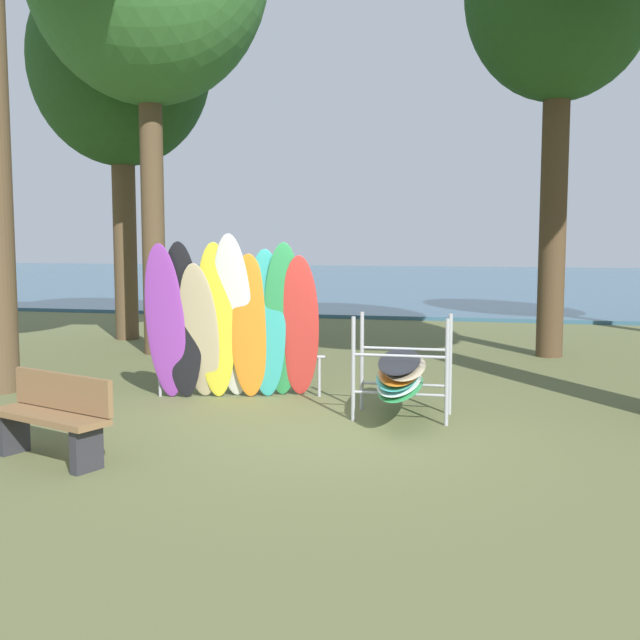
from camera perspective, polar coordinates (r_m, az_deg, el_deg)
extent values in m
plane|color=#60663D|center=(9.07, 1.14, -7.86)|extent=(80.00, 80.00, 0.00)
cube|color=#38607A|center=(38.62, 10.16, 2.80)|extent=(80.00, 36.00, 0.10)
cylinder|color=brown|center=(14.94, -12.09, 8.52)|extent=(0.42, 0.42, 5.72)
cylinder|color=#4C3823|center=(14.87, 16.62, 7.88)|extent=(0.48, 0.48, 5.44)
cylinder|color=brown|center=(17.23, -14.02, 6.32)|extent=(0.49, 0.49, 4.63)
ellipsoid|color=#234C1E|center=(17.61, -14.32, 17.79)|extent=(3.75, 3.75, 4.31)
ellipsoid|color=purple|center=(10.56, -11.20, -0.19)|extent=(0.60, 0.65, 2.11)
ellipsoid|color=black|center=(10.53, -10.00, -0.11)|extent=(0.61, 0.59, 2.13)
ellipsoid|color=#C6B289|center=(10.52, -8.78, -0.85)|extent=(0.60, 0.69, 1.86)
ellipsoid|color=yellow|center=(10.49, -7.58, -0.12)|extent=(0.63, 0.63, 2.12)
ellipsoid|color=white|center=(10.47, -6.37, 0.19)|extent=(0.63, 0.76, 2.24)
ellipsoid|color=orange|center=(10.47, -5.15, -0.51)|extent=(0.62, 0.58, 1.97)
ellipsoid|color=#38B2AD|center=(10.47, -3.93, -0.34)|extent=(0.61, 0.58, 2.03)
ellipsoid|color=#339E56|center=(10.46, -2.71, -0.09)|extent=(0.70, 0.81, 2.12)
ellipsoid|color=red|center=(10.48, -1.50, -0.54)|extent=(0.65, 0.74, 1.96)
cylinder|color=#9EA0A5|center=(10.99, -11.58, -4.06)|extent=(0.04, 0.04, 0.55)
cylinder|color=#9EA0A5|center=(10.77, -0.06, -4.15)|extent=(0.04, 0.04, 0.55)
cylinder|color=#9EA0A5|center=(10.78, -5.89, -2.69)|extent=(2.30, 0.56, 0.04)
cylinder|color=#9EA0A5|center=(9.31, 2.44, -3.58)|extent=(0.05, 0.05, 1.25)
cylinder|color=#9EA0A5|center=(9.18, 9.22, -3.79)|extent=(0.05, 0.05, 1.25)
cylinder|color=#9EA0A5|center=(9.89, 3.06, -3.01)|extent=(0.05, 0.05, 1.25)
cylinder|color=#9EA0A5|center=(9.77, 9.44, -3.20)|extent=(0.05, 0.05, 1.25)
cylinder|color=#9EA0A5|center=(9.28, 5.78, -5.37)|extent=(1.10, 0.04, 0.04)
cylinder|color=#9EA0A5|center=(9.20, 5.81, -2.62)|extent=(1.10, 0.04, 0.04)
cylinder|color=#9EA0A5|center=(9.87, 6.21, -4.69)|extent=(1.10, 0.04, 0.04)
cylinder|color=#9EA0A5|center=(9.79, 6.24, -2.10)|extent=(1.10, 0.04, 0.04)
ellipsoid|color=#339E56|center=(9.56, 5.94, -4.73)|extent=(0.53, 2.11, 0.06)
ellipsoid|color=white|center=(9.56, 5.83, -4.37)|extent=(0.56, 2.11, 0.06)
ellipsoid|color=#38B2AD|center=(9.55, 5.69, -4.02)|extent=(0.64, 2.13, 0.06)
ellipsoid|color=orange|center=(9.54, 5.81, -3.66)|extent=(0.66, 2.13, 0.06)
ellipsoid|color=#C6B289|center=(9.52, 6.20, -3.32)|extent=(0.66, 2.13, 0.06)
ellipsoid|color=black|center=(9.52, 5.82, -2.95)|extent=(0.65, 2.13, 0.06)
cube|color=#2D2D33|center=(8.59, -21.41, -7.65)|extent=(0.21, 0.33, 0.42)
cube|color=#2D2D33|center=(7.71, -16.61, -9.02)|extent=(0.21, 0.33, 0.42)
cube|color=olive|center=(8.09, -19.20, -6.66)|extent=(1.45, 0.88, 0.06)
cube|color=olive|center=(8.15, -18.24, -4.95)|extent=(1.33, 0.56, 0.36)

